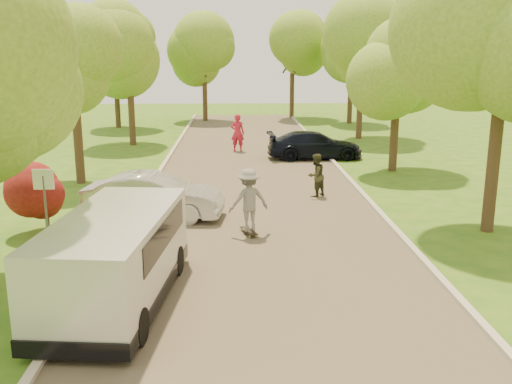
{
  "coord_description": "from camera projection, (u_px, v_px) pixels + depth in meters",
  "views": [
    {
      "loc": [
        -0.7,
        -10.99,
        5.15
      ],
      "look_at": [
        -0.11,
        4.82,
        1.3
      ],
      "focal_mm": 40.0,
      "sensor_mm": 36.0,
      "label": 1
    }
  ],
  "objects": [
    {
      "name": "ground",
      "position": [
        270.0,
        307.0,
        11.91
      ],
      "size": [
        100.0,
        100.0,
        0.0
      ],
      "primitive_type": "plane",
      "color": "#2D5E16",
      "rests_on": "ground"
    },
    {
      "name": "road",
      "position": [
        256.0,
        207.0,
        19.68
      ],
      "size": [
        8.0,
        60.0,
        0.01
      ],
      "primitive_type": "cube",
      "color": "#4C4438",
      "rests_on": "ground"
    },
    {
      "name": "curb_left",
      "position": [
        138.0,
        206.0,
        19.52
      ],
      "size": [
        0.18,
        60.0,
        0.12
      ],
      "primitive_type": "cube",
      "color": "#B2AD9E",
      "rests_on": "ground"
    },
    {
      "name": "curb_right",
      "position": [
        372.0,
        204.0,
        19.81
      ],
      "size": [
        0.18,
        60.0,
        0.12
      ],
      "primitive_type": "cube",
      "color": "#B2AD9E",
      "rests_on": "ground"
    },
    {
      "name": "street_sign",
      "position": [
        44.0,
        192.0,
        15.22
      ],
      "size": [
        0.55,
        0.06,
        2.17
      ],
      "color": "#59595E",
      "rests_on": "ground"
    },
    {
      "name": "red_shrub",
      "position": [
        45.0,
        195.0,
        16.76
      ],
      "size": [
        1.7,
        1.7,
        1.95
      ],
      "color": "#382619",
      "rests_on": "ground"
    },
    {
      "name": "tree_l_midb",
      "position": [
        78.0,
        68.0,
        22.23
      ],
      "size": [
        4.3,
        4.2,
        6.62
      ],
      "color": "#382619",
      "rests_on": "ground"
    },
    {
      "name": "tree_l_far",
      "position": [
        132.0,
        48.0,
        31.75
      ],
      "size": [
        4.92,
        4.8,
        7.79
      ],
      "color": "#382619",
      "rests_on": "ground"
    },
    {
      "name": "tree_r_midb",
      "position": [
        403.0,
        60.0,
        24.59
      ],
      "size": [
        4.51,
        4.4,
        7.01
      ],
      "color": "#382619",
      "rests_on": "ground"
    },
    {
      "name": "tree_r_far",
      "position": [
        366.0,
        42.0,
        34.1
      ],
      "size": [
        5.33,
        5.2,
        8.34
      ],
      "color": "#382619",
      "rests_on": "ground"
    },
    {
      "name": "tree_bg_a",
      "position": [
        118.0,
        51.0,
        39.46
      ],
      "size": [
        5.12,
        5.0,
        7.72
      ],
      "color": "#382619",
      "rests_on": "ground"
    },
    {
      "name": "tree_bg_b",
      "position": [
        355.0,
        48.0,
        41.97
      ],
      "size": [
        5.12,
        5.0,
        7.95
      ],
      "color": "#382619",
      "rests_on": "ground"
    },
    {
      "name": "tree_bg_c",
      "position": [
        207.0,
        55.0,
        43.63
      ],
      "size": [
        4.92,
        4.8,
        7.33
      ],
      "color": "#382619",
      "rests_on": "ground"
    },
    {
      "name": "tree_bg_d",
      "position": [
        295.0,
        51.0,
        45.76
      ],
      "size": [
        5.12,
        5.0,
        7.72
      ],
      "color": "#382619",
      "rests_on": "ground"
    },
    {
      "name": "minivan",
      "position": [
        116.0,
        257.0,
        11.88
      ],
      "size": [
        2.56,
        5.37,
        1.93
      ],
      "rotation": [
        0.0,
        0.0,
        -0.1
      ],
      "color": "silver",
      "rests_on": "ground"
    },
    {
      "name": "silver_sedan",
      "position": [
        154.0,
        196.0,
        18.15
      ],
      "size": [
        4.55,
        2.04,
        1.45
      ],
      "primitive_type": "imported",
      "rotation": [
        0.0,
        0.0,
        1.45
      ],
      "color": "#BCBCC2",
      "rests_on": "ground"
    },
    {
      "name": "dark_sedan",
      "position": [
        315.0,
        145.0,
        28.54
      ],
      "size": [
        4.81,
        2.12,
        1.37
      ],
      "primitive_type": "imported",
      "rotation": [
        0.0,
        0.0,
        1.61
      ],
      "color": "black",
      "rests_on": "ground"
    },
    {
      "name": "longboard",
      "position": [
        249.0,
        231.0,
        16.65
      ],
      "size": [
        0.53,
        0.98,
        0.11
      ],
      "rotation": [
        0.0,
        0.0,
        3.45
      ],
      "color": "black",
      "rests_on": "ground"
    },
    {
      "name": "skateboarder",
      "position": [
        249.0,
        200.0,
        16.43
      ],
      "size": [
        1.34,
        1.01,
        1.84
      ],
      "primitive_type": "imported",
      "rotation": [
        0.0,
        0.0,
        3.45
      ],
      "color": "slate",
      "rests_on": "longboard"
    },
    {
      "name": "person_striped",
      "position": [
        238.0,
        133.0,
        30.58
      ],
      "size": [
        0.83,
        0.64,
        2.02
      ],
      "primitive_type": "imported",
      "rotation": [
        0.0,
        0.0,
        2.91
      ],
      "color": "#BD1C37",
      "rests_on": "ground"
    },
    {
      "name": "person_olive",
      "position": [
        316.0,
        175.0,
        20.9
      ],
      "size": [
        0.99,
        0.97,
        1.6
      ],
      "primitive_type": "imported",
      "rotation": [
        0.0,
        0.0,
        3.88
      ],
      "color": "#323520",
      "rests_on": "ground"
    }
  ]
}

